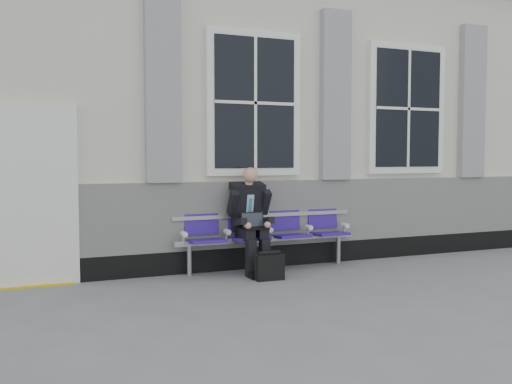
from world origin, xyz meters
name	(u,v)px	position (x,y,z in m)	size (l,w,h in m)	color
ground	(452,276)	(0.00, 0.00, 0.00)	(70.00, 70.00, 0.00)	slate
station_building	(321,118)	(-0.02, 3.47, 2.22)	(14.40, 4.40, 4.49)	beige
bench	(267,229)	(-2.01, 1.32, 0.55)	(2.60, 0.47, 0.91)	#9EA0A3
businessman	(250,216)	(-2.31, 1.19, 0.75)	(0.55, 0.74, 1.39)	black
briefcase	(269,267)	(-2.26, 0.68, 0.17)	(0.36, 0.16, 0.37)	black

